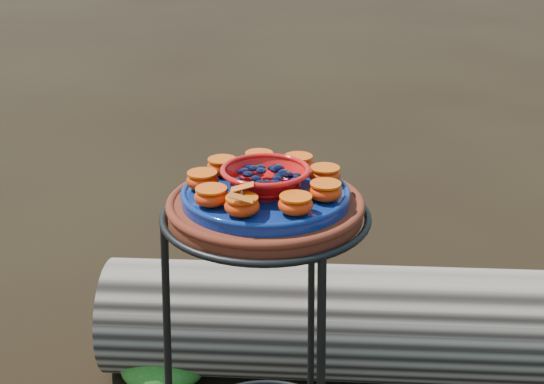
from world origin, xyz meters
The scene contains 18 objects.
plant_stand centered at (0.00, 0.00, 0.35)m, with size 0.44×0.44×0.70m, color black, non-canonical shape.
terracotta_saucer centered at (0.00, 0.00, 0.71)m, with size 0.37×0.37×0.03m, color #502814.
cobalt_plate centered at (0.00, 0.00, 0.74)m, with size 0.32×0.32×0.02m, color #081447.
red_bowl centered at (0.00, 0.00, 0.77)m, with size 0.16×0.16×0.04m, color red, non-canonical shape.
glass_gems centered at (0.00, 0.00, 0.81)m, with size 0.12×0.12×0.02m, color black, non-canonical shape.
orange_half_0 centered at (0.02, -0.12, 0.77)m, with size 0.06×0.06×0.03m, color #B71100.
orange_half_1 centered at (0.10, -0.07, 0.77)m, with size 0.06×0.06×0.03m, color #B71100.
orange_half_2 centered at (0.12, 0.01, 0.77)m, with size 0.06×0.06×0.03m, color #B71100.
orange_half_3 centered at (0.08, 0.09, 0.77)m, with size 0.06×0.06×0.03m, color #B71100.
orange_half_4 centered at (0.01, 0.12, 0.77)m, with size 0.06×0.06×0.03m, color #B71100.
orange_half_5 centered at (-0.07, 0.10, 0.77)m, with size 0.06×0.06×0.03m, color #B71100.
orange_half_6 centered at (-0.12, 0.03, 0.77)m, with size 0.06×0.06×0.03m, color #B71100.
orange_half_7 centered at (-0.11, -0.05, 0.77)m, with size 0.06×0.06×0.03m, color #B71100.
orange_half_8 centered at (-0.05, -0.11, 0.77)m, with size 0.06×0.06×0.03m, color #B71100.
butterfly centered at (0.02, -0.12, 0.79)m, with size 0.09×0.05×0.02m, color #C05211, non-canonical shape.
driftwood_log centered at (0.14, 0.58, 0.16)m, with size 1.74×0.46×0.33m, color black, non-canonical shape.
foliage_left centered at (-0.46, 0.21, 0.06)m, with size 0.25×0.25×0.13m, color #17551C.
foliage_back centered at (-0.13, 0.53, 0.07)m, with size 0.29×0.29×0.15m, color #17551C.
Camera 1 is at (0.61, -1.02, 1.24)m, focal length 45.00 mm.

